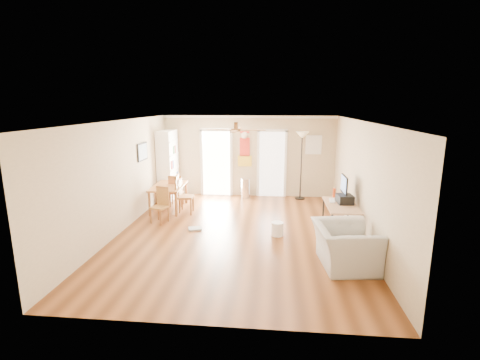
# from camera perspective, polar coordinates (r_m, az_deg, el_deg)

# --- Properties ---
(floor) EXTENTS (7.00, 7.00, 0.00)m
(floor) POSITION_cam_1_polar(r_m,az_deg,el_deg) (8.28, -0.40, -8.69)
(floor) COLOR brown
(floor) RESTS_ON ground
(ceiling) EXTENTS (5.50, 7.00, 0.00)m
(ceiling) POSITION_cam_1_polar(r_m,az_deg,el_deg) (7.73, -0.43, 9.59)
(ceiling) COLOR silver
(ceiling) RESTS_ON floor
(wall_back) EXTENTS (5.50, 0.04, 2.60)m
(wall_back) POSITION_cam_1_polar(r_m,az_deg,el_deg) (11.34, 1.41, 3.88)
(wall_back) COLOR beige
(wall_back) RESTS_ON floor
(wall_front) EXTENTS (5.50, 0.04, 2.60)m
(wall_front) POSITION_cam_1_polar(r_m,az_deg,el_deg) (4.58, -5.00, -9.18)
(wall_front) COLOR beige
(wall_front) RESTS_ON floor
(wall_left) EXTENTS (0.04, 7.00, 2.60)m
(wall_left) POSITION_cam_1_polar(r_m,az_deg,el_deg) (8.63, -18.90, 0.50)
(wall_left) COLOR beige
(wall_left) RESTS_ON floor
(wall_right) EXTENTS (0.04, 7.00, 2.60)m
(wall_right) POSITION_cam_1_polar(r_m,az_deg,el_deg) (8.10, 19.31, -0.27)
(wall_right) COLOR beige
(wall_right) RESTS_ON floor
(crown_molding) EXTENTS (5.50, 7.00, 0.08)m
(crown_molding) POSITION_cam_1_polar(r_m,az_deg,el_deg) (7.73, -0.43, 9.29)
(crown_molding) COLOR white
(crown_molding) RESTS_ON wall_back
(kitchen_doorway) EXTENTS (0.90, 0.10, 2.10)m
(kitchen_doorway) POSITION_cam_1_polar(r_m,az_deg,el_deg) (11.48, -3.84, 2.70)
(kitchen_doorway) COLOR white
(kitchen_doorway) RESTS_ON wall_back
(bathroom_doorway) EXTENTS (0.80, 0.10, 2.10)m
(bathroom_doorway) POSITION_cam_1_polar(r_m,az_deg,el_deg) (11.33, 5.19, 2.55)
(bathroom_doorway) COLOR white
(bathroom_doorway) RESTS_ON wall_back
(wall_decal) EXTENTS (0.46, 0.03, 1.10)m
(wall_decal) POSITION_cam_1_polar(r_m,az_deg,el_deg) (11.29, 0.78, 5.13)
(wall_decal) COLOR red
(wall_decal) RESTS_ON wall_back
(ac_grille) EXTENTS (0.50, 0.04, 0.60)m
(ac_grille) POSITION_cam_1_polar(r_m,az_deg,el_deg) (11.29, 11.89, 5.63)
(ac_grille) COLOR white
(ac_grille) RESTS_ON wall_back
(framed_poster) EXTENTS (0.04, 0.66, 0.48)m
(framed_poster) POSITION_cam_1_polar(r_m,az_deg,el_deg) (9.83, -15.61, 4.46)
(framed_poster) COLOR black
(framed_poster) RESTS_ON wall_left
(ceiling_fan) EXTENTS (1.24, 1.24, 0.20)m
(ceiling_fan) POSITION_cam_1_polar(r_m,az_deg,el_deg) (7.45, -0.67, 8.17)
(ceiling_fan) COLOR #593819
(ceiling_fan) RESTS_ON ceiling
(bookshelf) EXTENTS (0.57, 1.02, 2.15)m
(bookshelf) POSITION_cam_1_polar(r_m,az_deg,el_deg) (11.27, -11.68, 2.42)
(bookshelf) COLOR white
(bookshelf) RESTS_ON floor
(dining_table) EXTENTS (0.89, 1.43, 0.70)m
(dining_table) POSITION_cam_1_polar(r_m,az_deg,el_deg) (10.20, -11.50, -2.79)
(dining_table) COLOR #A26634
(dining_table) RESTS_ON floor
(dining_chair_right_a) EXTENTS (0.38, 0.38, 0.93)m
(dining_chair_right_a) POSITION_cam_1_polar(r_m,az_deg,el_deg) (9.87, -8.75, -2.51)
(dining_chair_right_a) COLOR #A47335
(dining_chair_right_a) RESTS_ON floor
(dining_chair_right_b) EXTENTS (0.47, 0.47, 1.06)m
(dining_chair_right_b) POSITION_cam_1_polar(r_m,az_deg,el_deg) (9.71, -8.98, -2.35)
(dining_chair_right_b) COLOR #9E5C33
(dining_chair_right_b) RESTS_ON floor
(dining_chair_near) EXTENTS (0.47, 0.47, 0.90)m
(dining_chair_near) POSITION_cam_1_polar(r_m,az_deg,el_deg) (9.11, -13.02, -4.05)
(dining_chair_near) COLOR #A77336
(dining_chair_near) RESTS_ON floor
(dining_chair_far) EXTENTS (0.41, 0.41, 0.93)m
(dining_chair_far) POSITION_cam_1_polar(r_m,az_deg,el_deg) (10.49, -10.32, -1.68)
(dining_chair_far) COLOR #AC6637
(dining_chair_far) RESTS_ON floor
(trash_can) EXTENTS (0.37, 0.37, 0.63)m
(trash_can) POSITION_cam_1_polar(r_m,az_deg,el_deg) (11.22, 0.88, -1.34)
(trash_can) COLOR silver
(trash_can) RESTS_ON floor
(torchiere_lamp) EXTENTS (0.50, 0.50, 2.13)m
(torchiere_lamp) POSITION_cam_1_polar(r_m,az_deg,el_deg) (11.09, 9.92, 2.27)
(torchiere_lamp) COLOR black
(torchiere_lamp) RESTS_ON floor
(computer_desk) EXTENTS (0.68, 1.36, 0.73)m
(computer_desk) POSITION_cam_1_polar(r_m,az_deg,el_deg) (8.40, 16.02, -6.24)
(computer_desk) COLOR tan
(computer_desk) RESTS_ON floor
(imac) EXTENTS (0.20, 0.64, 0.59)m
(imac) POSITION_cam_1_polar(r_m,az_deg,el_deg) (8.59, 16.58, -1.28)
(imac) COLOR black
(imac) RESTS_ON computer_desk
(keyboard) EXTENTS (0.15, 0.38, 0.01)m
(keyboard) POSITION_cam_1_polar(r_m,az_deg,el_deg) (8.54, 14.77, -3.25)
(keyboard) COLOR silver
(keyboard) RESTS_ON computer_desk
(printer) EXTENTS (0.37, 0.42, 0.20)m
(printer) POSITION_cam_1_polar(r_m,az_deg,el_deg) (8.39, 16.69, -2.99)
(printer) COLOR black
(printer) RESTS_ON computer_desk
(orange_bottle) EXTENTS (0.08, 0.08, 0.22)m
(orange_bottle) POSITION_cam_1_polar(r_m,az_deg,el_deg) (8.87, 15.09, -2.01)
(orange_bottle) COLOR red
(orange_bottle) RESTS_ON computer_desk
(wastebasket_a) EXTENTS (0.35, 0.35, 0.32)m
(wastebasket_a) POSITION_cam_1_polar(r_m,az_deg,el_deg) (8.15, 6.10, -7.93)
(wastebasket_a) COLOR white
(wastebasket_a) RESTS_ON floor
(wastebasket_b) EXTENTS (0.33, 0.33, 0.30)m
(wastebasket_b) POSITION_cam_1_polar(r_m,az_deg,el_deg) (8.35, 13.89, -7.79)
(wastebasket_b) COLOR white
(wastebasket_b) RESTS_ON floor
(floor_cloth) EXTENTS (0.37, 0.33, 0.04)m
(floor_cloth) POSITION_cam_1_polar(r_m,az_deg,el_deg) (8.58, -7.34, -7.87)
(floor_cloth) COLOR #A0A09B
(floor_cloth) RESTS_ON floor
(armchair) EXTENTS (1.18, 1.32, 0.78)m
(armchair) POSITION_cam_1_polar(r_m,az_deg,el_deg) (6.88, 16.68, -10.26)
(armchair) COLOR #B0AFAA
(armchair) RESTS_ON floor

